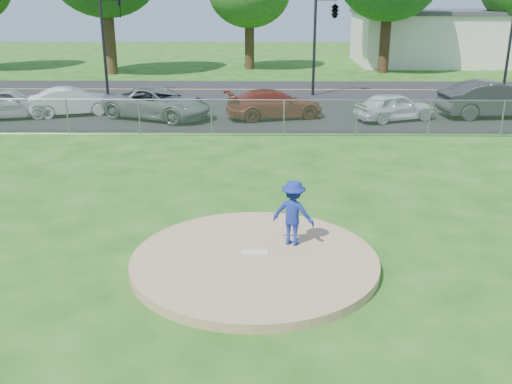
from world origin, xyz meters
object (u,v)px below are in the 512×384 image
(traffic_signal_center, at_px, (333,12))
(parked_car_charcoal, at_px, (495,99))
(commercial_building, at_px, (455,37))
(parked_car_gray, at_px, (158,103))
(parked_car_darkred, at_px, (275,104))
(parked_car_pearl, at_px, (395,107))
(parked_car_white, at_px, (73,101))
(traffic_signal_left, at_px, (107,35))
(traffic_cone, at_px, (127,110))
(parked_car_silver, at_px, (7,103))
(pitcher, at_px, (293,213))

(traffic_signal_center, distance_m, parked_car_charcoal, 10.13)
(commercial_building, bearing_deg, parked_car_gray, -132.63)
(parked_car_darkred, xyz_separation_m, parked_car_pearl, (5.57, -0.44, -0.02))
(parked_car_white, height_order, parked_car_charcoal, parked_car_charcoal)
(traffic_signal_left, relative_size, parked_car_charcoal, 1.09)
(traffic_cone, relative_size, parked_car_pearl, 0.18)
(parked_car_gray, bearing_deg, parked_car_darkred, -64.87)
(parked_car_silver, relative_size, parked_car_white, 1.07)
(parked_car_silver, height_order, parked_car_pearl, parked_car_silver)
(traffic_signal_left, height_order, parked_car_charcoal, traffic_signal_left)
(parked_car_gray, xyz_separation_m, parked_car_pearl, (11.08, -0.28, -0.07))
(traffic_signal_center, relative_size, parked_car_silver, 1.31)
(traffic_signal_center, relative_size, traffic_cone, 8.29)
(traffic_signal_left, xyz_separation_m, parked_car_darkred, (9.43, -6.47, -2.68))
(commercial_building, bearing_deg, traffic_cone, -135.15)
(pitcher, distance_m, parked_car_white, 18.29)
(traffic_signal_left, xyz_separation_m, parked_car_charcoal, (19.91, -6.08, -2.51))
(pitcher, height_order, traffic_cone, pitcher)
(traffic_signal_left, xyz_separation_m, parked_car_white, (-0.34, -5.94, -2.69))
(traffic_signal_left, bearing_deg, traffic_cone, -69.31)
(commercial_building, distance_m, parked_car_darkred, 27.24)
(traffic_signal_left, xyz_separation_m, traffic_cone, (2.37, -6.28, -3.01))
(traffic_signal_left, xyz_separation_m, parked_car_silver, (-3.17, -6.75, -2.62))
(commercial_building, relative_size, parked_car_gray, 3.18)
(traffic_signal_center, distance_m, parked_car_silver, 17.70)
(parked_car_silver, bearing_deg, traffic_cone, -100.65)
(parked_car_charcoal, bearing_deg, parked_car_gray, 85.75)
(commercial_building, height_order, parked_car_darkred, commercial_building)
(parked_car_darkred, height_order, parked_car_pearl, parked_car_darkred)
(commercial_building, relative_size, parked_car_pearl, 4.33)
(traffic_signal_center, height_order, parked_car_silver, traffic_signal_center)
(traffic_cone, xyz_separation_m, parked_car_charcoal, (17.53, 0.20, 0.51))
(commercial_building, relative_size, parked_car_darkred, 3.56)
(commercial_building, height_order, pitcher, commercial_building)
(parked_car_charcoal, bearing_deg, parked_car_silver, 85.44)
(traffic_signal_left, height_order, parked_car_darkred, traffic_signal_left)
(parked_car_gray, bearing_deg, traffic_cone, 100.64)
(traffic_signal_left, xyz_separation_m, parked_car_gray, (3.93, -6.63, -2.64))
(traffic_cone, height_order, parked_car_charcoal, parked_car_charcoal)
(parked_car_pearl, bearing_deg, traffic_signal_left, 44.01)
(commercial_building, height_order, traffic_signal_left, traffic_signal_left)
(parked_car_darkred, relative_size, parked_car_charcoal, 0.90)
(traffic_cone, bearing_deg, parked_car_white, 172.89)
(commercial_building, distance_m, traffic_cone, 31.64)
(traffic_signal_left, xyz_separation_m, parked_car_pearl, (15.01, -6.91, -2.71))
(parked_car_pearl, xyz_separation_m, parked_car_charcoal, (4.90, 0.83, 0.20))
(parked_car_charcoal, bearing_deg, commercial_building, -18.64)
(traffic_signal_left, height_order, parked_car_silver, traffic_signal_left)
(parked_car_white, height_order, parked_car_darkred, parked_car_darkred)
(commercial_building, xyz_separation_m, parked_car_darkred, (-15.33, -22.47, -1.48))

